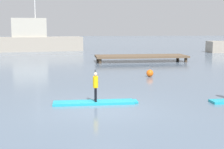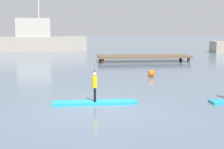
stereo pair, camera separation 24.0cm
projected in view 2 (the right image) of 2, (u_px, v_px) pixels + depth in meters
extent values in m
plane|color=slate|center=(99.00, 109.00, 12.39)|extent=(240.00, 240.00, 0.00)
cube|color=#1E9EB2|center=(93.00, 102.00, 13.21)|extent=(3.32, 0.75, 0.10)
cube|color=#1E9EB2|center=(134.00, 101.00, 13.38)|extent=(0.25, 0.50, 0.09)
cylinder|color=black|center=(95.00, 94.00, 13.29)|extent=(0.09, 0.09, 0.57)
cylinder|color=black|center=(95.00, 95.00, 13.04)|extent=(0.09, 0.09, 0.57)
cylinder|color=#F2B20C|center=(95.00, 82.00, 13.09)|extent=(0.21, 0.21, 0.47)
sphere|color=beige|center=(95.00, 74.00, 13.05)|extent=(0.14, 0.14, 0.14)
cylinder|color=black|center=(95.00, 85.00, 13.29)|extent=(0.03, 0.03, 1.30)
cube|color=black|center=(95.00, 98.00, 13.37)|extent=(0.03, 0.14, 0.18)
cube|color=#9E9384|center=(35.00, 44.00, 43.97)|extent=(14.04, 5.78, 1.92)
cube|color=#B2AD9E|center=(33.00, 28.00, 43.57)|extent=(4.94, 3.77, 2.52)
cube|color=brown|center=(144.00, 56.00, 29.88)|extent=(8.51, 2.82, 0.18)
cylinder|color=#473828|center=(102.00, 60.00, 28.37)|extent=(0.28, 0.28, 0.59)
cylinder|color=#473828|center=(101.00, 58.00, 30.56)|extent=(0.28, 0.28, 0.59)
cylinder|color=#473828|center=(189.00, 59.00, 29.26)|extent=(0.28, 0.28, 0.59)
cylinder|color=#473828|center=(181.00, 57.00, 31.44)|extent=(0.28, 0.28, 0.59)
sphere|color=orange|center=(151.00, 73.00, 20.51)|extent=(0.46, 0.46, 0.46)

